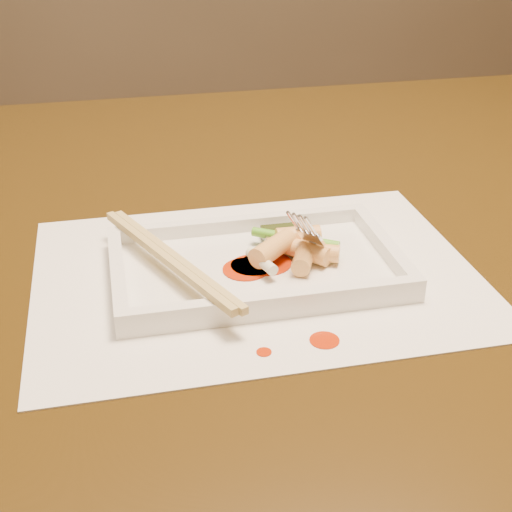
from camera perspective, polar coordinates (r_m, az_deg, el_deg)
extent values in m
cube|color=black|center=(0.81, 3.85, 3.18)|extent=(1.40, 0.90, 0.04)
cube|color=white|center=(0.65, 0.00, -1.44)|extent=(0.40, 0.30, 0.00)
cylinder|color=#BD2905|center=(0.57, 5.50, -6.72)|extent=(0.02, 0.02, 0.00)
cylinder|color=#BD2905|center=(0.55, 0.64, -7.69)|extent=(0.01, 0.01, 0.00)
cube|color=white|center=(0.65, 0.00, -1.08)|extent=(0.26, 0.16, 0.01)
cube|color=white|center=(0.71, -1.28, 2.59)|extent=(0.26, 0.01, 0.01)
cube|color=white|center=(0.58, 1.56, -3.67)|extent=(0.26, 0.01, 0.01)
cube|color=white|center=(0.63, -11.01, -1.39)|extent=(0.01, 0.14, 0.01)
cube|color=white|center=(0.68, 10.26, 0.85)|extent=(0.01, 0.14, 0.01)
cube|color=black|center=(0.69, 2.14, 1.68)|extent=(0.04, 0.03, 0.01)
cylinder|color=#EAEACC|center=(0.63, 0.45, -0.42)|extent=(0.02, 0.04, 0.01)
cylinder|color=#419818|center=(0.67, 3.15, 1.40)|extent=(0.08, 0.05, 0.01)
cube|color=tan|center=(0.63, -7.30, -0.17)|extent=(0.09, 0.20, 0.01)
cube|color=tan|center=(0.63, -6.58, -0.09)|extent=(0.09, 0.20, 0.01)
cylinder|color=#BD2905|center=(0.65, 0.85, -0.57)|extent=(0.05, 0.05, 0.00)
cylinder|color=#BD2905|center=(0.64, -0.84, -1.07)|extent=(0.04, 0.04, 0.00)
cylinder|color=#BD2905|center=(0.65, -0.27, -0.76)|extent=(0.04, 0.04, 0.00)
cylinder|color=#F6C873|center=(0.65, 4.15, 0.37)|extent=(0.04, 0.04, 0.02)
cylinder|color=#F6C873|center=(0.67, 2.75, 1.00)|extent=(0.05, 0.02, 0.02)
cylinder|color=#F6C873|center=(0.64, 1.36, 0.62)|extent=(0.05, 0.05, 0.02)
cylinder|color=#F6C873|center=(0.65, 4.95, 0.30)|extent=(0.04, 0.03, 0.02)
cylinder|color=#F6C873|center=(0.64, 3.85, -0.05)|extent=(0.03, 0.05, 0.02)
cylinder|color=#F6C873|center=(0.67, 3.39, 1.64)|extent=(0.04, 0.02, 0.02)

